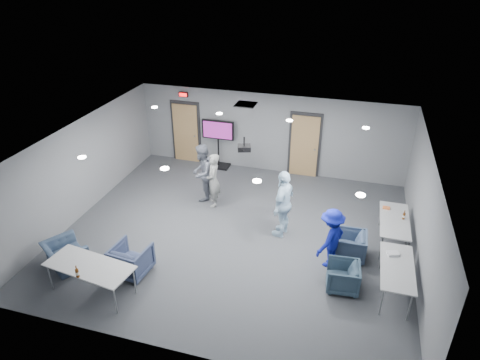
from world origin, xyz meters
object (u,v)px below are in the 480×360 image
(table_right_b, at_px, (397,268))
(tv_stand, at_px, (218,141))
(person_b, at_px, (202,173))
(person_c, at_px, (283,204))
(chair_front_b, at_px, (65,255))
(table_right_a, at_px, (394,221))
(table_front_left, at_px, (89,267))
(chair_right_b, at_px, (350,245))
(chair_right_c, at_px, (343,276))
(person_a, at_px, (213,180))
(person_d, at_px, (331,238))
(bottle_right, at_px, (404,216))
(chair_front_a, at_px, (131,259))
(projector, at_px, (244,148))
(bottle_front, at_px, (77,273))

(table_right_b, height_order, tv_stand, tv_stand)
(person_b, bearing_deg, tv_stand, -175.08)
(person_c, relative_size, chair_front_b, 1.94)
(table_right_a, bearing_deg, table_front_left, 120.08)
(chair_right_b, xyz_separation_m, chair_right_c, (-0.09, -1.19, -0.02))
(person_a, height_order, table_right_b, person_a)
(person_d, xyz_separation_m, table_right_b, (1.47, -0.60, -0.08))
(bottle_right, relative_size, tv_stand, 0.15)
(table_right_a, relative_size, bottle_right, 6.69)
(person_d, height_order, chair_front_b, person_d)
(chair_right_c, relative_size, tv_stand, 0.42)
(person_c, bearing_deg, chair_right_b, 85.60)
(chair_front_a, height_order, projector, projector)
(tv_stand, bearing_deg, chair_right_c, -47.78)
(person_d, bearing_deg, person_a, -90.40)
(person_c, xyz_separation_m, chair_right_b, (1.79, -0.53, -0.59))
(chair_right_b, bearing_deg, bottle_front, -60.63)
(table_front_left, xyz_separation_m, tv_stand, (0.66, 6.75, 0.28))
(person_d, xyz_separation_m, projector, (-2.38, 0.91, 1.64))
(chair_front_a, xyz_separation_m, bottle_right, (6.08, 2.97, 0.45))
(person_c, relative_size, person_d, 1.23)
(table_right_b, bearing_deg, projector, 68.64)
(person_b, bearing_deg, bottle_front, -11.90)
(table_right_b, distance_m, bottle_right, 2.00)
(table_right_b, relative_size, table_front_left, 0.83)
(table_right_a, relative_size, table_front_left, 0.84)
(person_b, height_order, chair_front_a, person_b)
(chair_right_c, distance_m, bottle_right, 2.56)
(person_c, xyz_separation_m, tv_stand, (-2.93, 3.39, 0.03))
(projector, bearing_deg, chair_front_a, -146.91)
(bottle_front, xyz_separation_m, bottle_right, (6.61, 4.18, -0.01))
(bottle_front, bearing_deg, chair_right_b, 30.86)
(person_a, relative_size, projector, 4.17)
(chair_right_b, bearing_deg, person_a, -111.01)
(projector, bearing_deg, person_c, -15.60)
(bottle_front, bearing_deg, chair_right_c, 20.95)
(chair_right_b, xyz_separation_m, chair_front_b, (-6.51, -2.23, -0.03))
(person_a, distance_m, person_c, 2.42)
(person_c, bearing_deg, bottle_right, 110.12)
(bottle_front, bearing_deg, table_front_left, 89.43)
(person_c, bearing_deg, table_right_a, 109.09)
(person_a, distance_m, chair_right_b, 4.30)
(table_right_b, relative_size, tv_stand, 0.99)
(person_a, xyz_separation_m, person_c, (2.24, -0.90, 0.12))
(chair_right_b, height_order, tv_stand, tv_stand)
(bottle_front, xyz_separation_m, tv_stand, (0.67, 7.14, 0.13))
(table_right_b, xyz_separation_m, tv_stand, (-5.73, 4.94, 0.29))
(table_right_a, bearing_deg, projector, 95.80)
(person_c, xyz_separation_m, table_right_a, (2.80, 0.35, -0.25))
(person_c, bearing_deg, person_d, 66.26)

